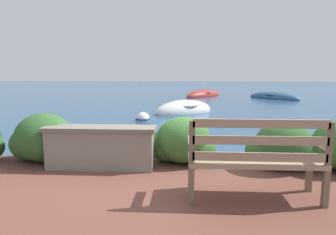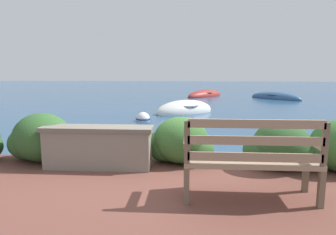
{
  "view_description": "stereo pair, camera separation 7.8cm",
  "coord_description": "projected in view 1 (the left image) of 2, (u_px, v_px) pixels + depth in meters",
  "views": [
    {
      "loc": [
        0.58,
        -4.72,
        1.64
      ],
      "look_at": [
        0.06,
        4.1,
        0.24
      ],
      "focal_mm": 32.0,
      "sensor_mm": 36.0,
      "label": 1
    },
    {
      "loc": [
        0.66,
        -4.72,
        1.64
      ],
      "look_at": [
        0.06,
        4.1,
        0.24
      ],
      "focal_mm": 32.0,
      "sensor_mm": 36.0,
      "label": 2
    }
  ],
  "objects": [
    {
      "name": "hedge_clump_left",
      "position": [
        44.0,
        141.0,
        4.66
      ],
      "size": [
        1.12,
        0.81,
        0.76
      ],
      "color": "#2D5628",
      "rests_on": "patio_terrace"
    },
    {
      "name": "rowboat_far",
      "position": [
        203.0,
        95.0,
        18.84
      ],
      "size": [
        2.74,
        3.09,
        0.73
      ],
      "rotation": [
        0.0,
        0.0,
        4.03
      ],
      "color": "#9E2D28",
      "rests_on": "ground_plane"
    },
    {
      "name": "rowboat_mid",
      "position": [
        274.0,
        98.0,
        17.28
      ],
      "size": [
        2.8,
        2.92,
        0.7
      ],
      "rotation": [
        0.0,
        0.0,
        2.32
      ],
      "color": "#2D517A",
      "rests_on": "ground_plane"
    },
    {
      "name": "hedge_clump_right",
      "position": [
        182.0,
        143.0,
        4.6
      ],
      "size": [
        1.05,
        0.76,
        0.72
      ],
      "color": "#38662D",
      "rests_on": "patio_terrace"
    },
    {
      "name": "park_bench",
      "position": [
        255.0,
        157.0,
        3.26
      ],
      "size": [
        1.46,
        0.48,
        0.93
      ],
      "rotation": [
        0.0,
        0.0,
        0.0
      ],
      "color": "brown",
      "rests_on": "patio_terrace"
    },
    {
      "name": "hedge_clump_centre",
      "position": [
        102.0,
        146.0,
        4.69
      ],
      "size": [
        0.8,
        0.57,
        0.54
      ],
      "color": "#426B33",
      "rests_on": "patio_terrace"
    },
    {
      "name": "mooring_buoy",
      "position": [
        143.0,
        119.0,
        9.69
      ],
      "size": [
        0.49,
        0.49,
        0.44
      ],
      "color": "white",
      "rests_on": "ground_plane"
    },
    {
      "name": "stone_wall",
      "position": [
        101.0,
        147.0,
        4.34
      ],
      "size": [
        1.61,
        0.39,
        0.62
      ],
      "color": "gray",
      "rests_on": "patio_terrace"
    },
    {
      "name": "hedge_clump_far_right",
      "position": [
        282.0,
        148.0,
        4.35
      ],
      "size": [
        1.03,
        0.74,
        0.7
      ],
      "color": "#2D5628",
      "rests_on": "patio_terrace"
    },
    {
      "name": "rowboat_nearest",
      "position": [
        184.0,
        111.0,
        11.57
      ],
      "size": [
        2.66,
        2.39,
        0.88
      ],
      "rotation": [
        0.0,
        0.0,
        0.65
      ],
      "color": "silver",
      "rests_on": "ground_plane"
    },
    {
      "name": "ground_plane",
      "position": [
        150.0,
        170.0,
        4.95
      ],
      "size": [
        80.0,
        80.0,
        0.0
      ],
      "color": "navy"
    }
  ]
}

